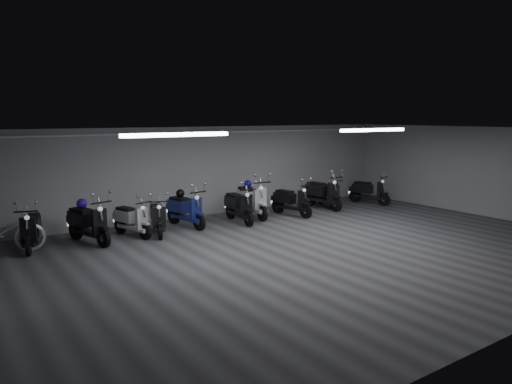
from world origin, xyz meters
TOP-DOWN VIEW (x-y plane):
  - floor at (0.00, 0.00)m, footprint 14.00×10.00m
  - ceiling at (0.00, 0.00)m, footprint 14.00×10.00m
  - back_wall at (0.00, 5.00)m, footprint 14.00×0.01m
  - right_wall at (7.00, 0.00)m, footprint 0.01×10.00m
  - fluor_strip_left at (-3.00, 1.00)m, footprint 2.40×0.18m
  - fluor_strip_right at (3.00, 1.00)m, footprint 2.40×0.18m
  - conduit at (0.00, 4.92)m, footprint 13.60×0.05m
  - scooter_0 at (-5.50, 3.79)m, footprint 1.03×1.79m
  - scooter_1 at (-4.23, 3.56)m, footprint 1.11×1.93m
  - scooter_2 at (-3.10, 3.63)m, footprint 0.96×1.70m
  - scooter_3 at (-2.48, 3.42)m, footprint 1.02×1.73m
  - scooter_4 at (-1.46, 3.82)m, footprint 0.92×1.87m
  - scooter_5 at (0.10, 3.46)m, footprint 0.75×1.82m
  - scooter_6 at (0.84, 3.88)m, footprint 0.83×2.00m
  - scooter_7 at (2.00, 3.37)m, footprint 0.93×1.78m
  - scooter_8 at (3.61, 3.70)m, footprint 0.70×1.90m
  - scooter_9 at (4.05, 3.89)m, footprint 0.81×1.67m
  - scooter_10 at (5.57, 3.39)m, footprint 1.01×1.77m
  - helmet_0 at (0.86, 4.15)m, footprint 0.24×0.24m
  - helmet_1 at (-1.51, 4.06)m, footprint 0.24×0.24m
  - helmet_2 at (-4.31, 3.80)m, footprint 0.26×0.26m

SIDE VIEW (x-z plane):
  - floor at x=0.00m, z-range -0.01..0.00m
  - scooter_9 at x=4.05m, z-range 0.00..1.19m
  - scooter_2 at x=-3.10m, z-range 0.00..1.20m
  - scooter_3 at x=-2.48m, z-range 0.00..1.22m
  - scooter_10 at x=5.57m, z-range 0.00..1.25m
  - scooter_7 at x=2.00m, z-range 0.00..1.26m
  - scooter_0 at x=-5.50m, z-range 0.00..1.26m
  - scooter_5 at x=0.10m, z-range 0.00..1.32m
  - scooter_4 at x=-1.46m, z-range 0.00..1.33m
  - scooter_1 at x=-4.23m, z-range 0.00..1.37m
  - scooter_8 at x=3.61m, z-range 0.00..1.40m
  - scooter_6 at x=0.84m, z-range 0.00..1.45m
  - helmet_1 at x=-1.51m, z-range 0.82..1.07m
  - helmet_2 at x=-4.31m, z-range 0.85..1.11m
  - helmet_0 at x=0.86m, z-range 0.90..1.14m
  - back_wall at x=0.00m, z-range 0.00..2.80m
  - right_wall at x=7.00m, z-range 0.00..2.80m
  - conduit at x=0.00m, z-range 2.59..2.65m
  - fluor_strip_left at x=-3.00m, z-range 2.70..2.78m
  - fluor_strip_right at x=3.00m, z-range 2.70..2.78m
  - ceiling at x=0.00m, z-range 2.80..2.81m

